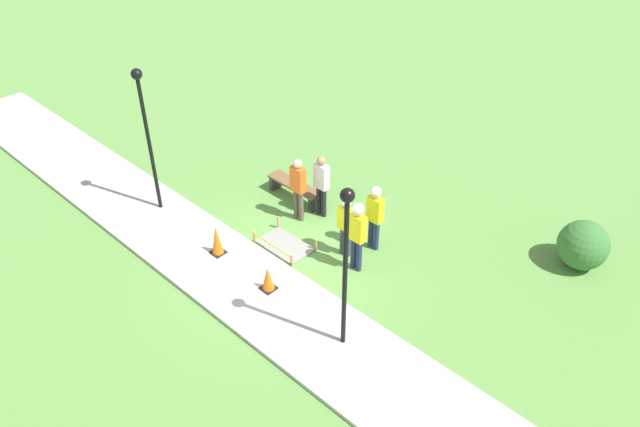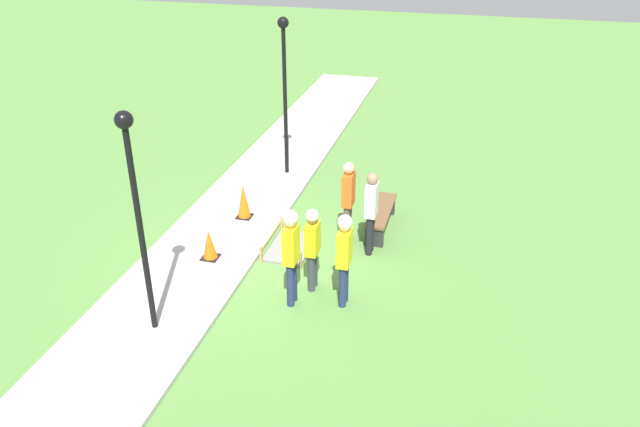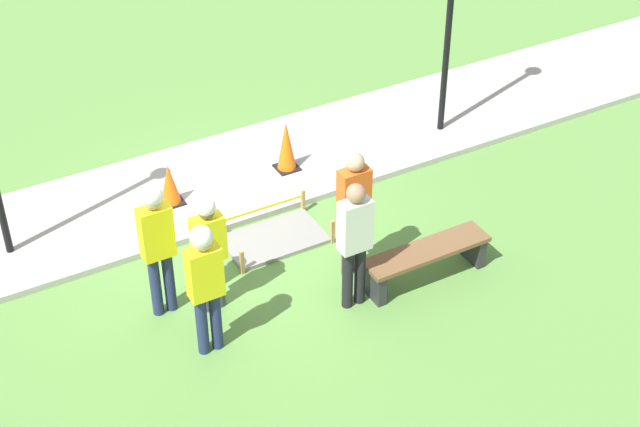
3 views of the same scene
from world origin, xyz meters
TOP-DOWN VIEW (x-y plane):
  - ground_plane at (0.00, 0.00)m, footprint 60.00×60.00m
  - sidewalk at (0.00, -1.15)m, footprint 28.00×2.29m
  - wet_concrete_patch at (-0.39, 0.53)m, footprint 1.42×0.89m
  - traffic_cone_near_patch at (-1.33, -0.88)m, footprint 0.34×0.34m
  - traffic_cone_far_patch at (0.55, -0.90)m, footprint 0.34×0.34m
  - park_bench at (-1.75, 2.22)m, footprint 1.76×0.44m
  - worker_supervisor at (1.25, 2.06)m, footprint 0.40×0.27m
  - worker_assistant at (0.90, 1.37)m, footprint 0.40×0.24m
  - worker_trainee at (1.47, 1.14)m, footprint 0.40×0.28m
  - bystander_in_orange_shirt at (-0.99, 1.63)m, footprint 0.40×0.24m
  - bystander_in_gray_shirt at (-0.68, 2.18)m, footprint 0.40×0.24m
  - lamppost_near at (2.88, -0.91)m, footprint 0.28×0.28m
  - lamppost_far at (-4.04, -0.71)m, footprint 0.28×0.28m

SIDE VIEW (x-z plane):
  - ground_plane at x=0.00m, z-range 0.00..0.00m
  - wet_concrete_patch at x=-0.39m, z-range -0.15..0.22m
  - sidewalk at x=0.00m, z-range 0.00..0.10m
  - park_bench at x=-1.75m, z-range 0.10..0.60m
  - traffic_cone_far_patch at x=0.55m, z-range 0.10..0.74m
  - traffic_cone_near_patch at x=-1.33m, z-range 0.10..0.90m
  - worker_assistant at x=0.90m, z-range 0.15..1.84m
  - bystander_in_gray_shirt at x=-0.68m, z-range 0.13..1.96m
  - bystander_in_orange_shirt at x=-0.99m, z-range 0.14..2.00m
  - worker_supervisor at x=1.25m, z-range 0.19..2.02m
  - worker_trainee at x=1.47m, z-range 0.21..2.13m
  - lamppost_near at x=2.88m, z-range 0.70..4.57m
  - lamppost_far at x=-4.04m, z-range 0.71..4.74m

